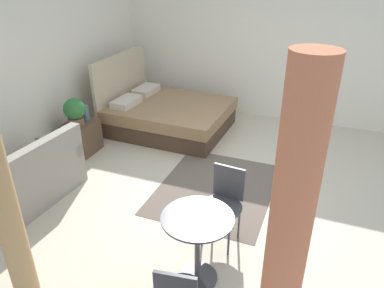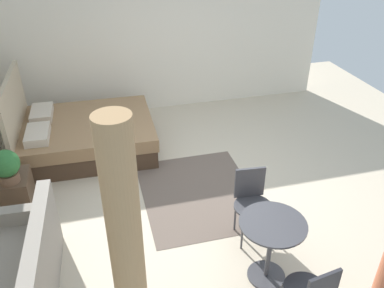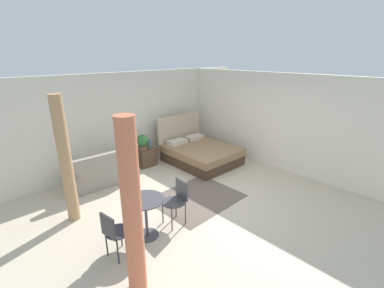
# 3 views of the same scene
# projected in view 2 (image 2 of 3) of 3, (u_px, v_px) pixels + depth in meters

# --- Properties ---
(ground_plane) EXTENTS (8.39, 9.00, 0.02)m
(ground_plane) POSITION_uv_depth(u_px,v_px,m) (206.00, 184.00, 5.60)
(ground_plane) COLOR beige
(wall_right) EXTENTS (0.12, 6.00, 2.61)m
(wall_right) POSITION_uv_depth(u_px,v_px,m) (165.00, 39.00, 7.17)
(wall_right) COLOR silver
(wall_right) RESTS_ON ground
(area_rug) EXTENTS (1.83, 1.48, 0.01)m
(area_rug) POSITION_uv_depth(u_px,v_px,m) (198.00, 193.00, 5.42)
(area_rug) COLOR #66564C
(area_rug) RESTS_ON ground
(bed) EXTENTS (1.70, 2.06, 1.28)m
(bed) POSITION_uv_depth(u_px,v_px,m) (83.00, 134.00, 6.24)
(bed) COLOR #473323
(bed) RESTS_ON ground
(couch) EXTENTS (1.56, 0.78, 0.85)m
(couch) POSITION_uv_depth(u_px,v_px,m) (21.00, 276.00, 3.83)
(couch) COLOR gray
(couch) RESTS_ON ground
(nightstand) EXTENTS (0.50, 0.42, 0.51)m
(nightstand) POSITION_uv_depth(u_px,v_px,m) (14.00, 194.00, 4.99)
(nightstand) COLOR brown
(nightstand) RESTS_ON ground
(potted_plant) EXTENTS (0.33, 0.33, 0.43)m
(potted_plant) POSITION_uv_depth(u_px,v_px,m) (6.00, 166.00, 4.66)
(potted_plant) COLOR brown
(potted_plant) RESTS_ON nightstand
(vase) EXTENTS (0.11, 0.11, 0.24)m
(vase) POSITION_uv_depth(u_px,v_px,m) (12.00, 163.00, 4.90)
(vase) COLOR slate
(vase) RESTS_ON nightstand
(balcony_table) EXTENTS (0.66, 0.66, 0.74)m
(balcony_table) POSITION_uv_depth(u_px,v_px,m) (271.00, 240.00, 3.93)
(balcony_table) COLOR #3F3F44
(balcony_table) RESTS_ON ground
(cafe_chair_near_window) EXTENTS (0.47, 0.47, 0.86)m
(cafe_chair_near_window) POSITION_uv_depth(u_px,v_px,m) (251.00, 198.00, 4.49)
(cafe_chair_near_window) COLOR #3F3F44
(cafe_chair_near_window) RESTS_ON ground
(curtain_right) EXTENTS (0.22, 0.22, 2.42)m
(curtain_right) POSITION_uv_depth(u_px,v_px,m) (130.00, 277.00, 2.67)
(curtain_right) COLOR tan
(curtain_right) RESTS_ON ground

